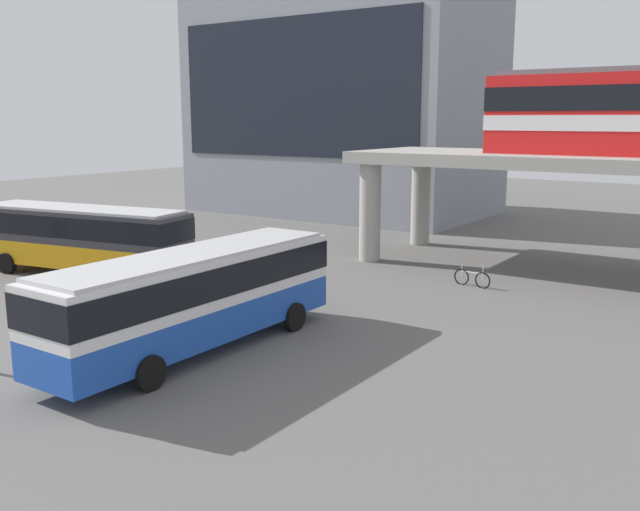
# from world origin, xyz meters

# --- Properties ---
(ground_plane) EXTENTS (120.00, 120.00, 0.00)m
(ground_plane) POSITION_xyz_m (0.00, 10.00, 0.00)
(ground_plane) COLOR #605E5B
(station_building) EXTENTS (22.01, 13.33, 17.09)m
(station_building) POSITION_xyz_m (-11.92, 31.95, 8.55)
(station_building) COLOR gray
(station_building) RESTS_ON ground_plane
(bus_main) EXTENTS (2.78, 11.04, 3.22)m
(bus_main) POSITION_xyz_m (2.73, 0.35, 1.99)
(bus_main) COLOR #1E4CB2
(bus_main) RESTS_ON ground_plane
(bus_secondary) EXTENTS (11.32, 4.46, 3.22)m
(bus_secondary) POSITION_xyz_m (-9.50, 5.32, 1.99)
(bus_secondary) COLOR orange
(bus_secondary) RESTS_ON ground_plane
(bicycle_silver) EXTENTS (1.78, 0.30, 1.04)m
(bicycle_silver) POSITION_xyz_m (6.54, 13.56, 0.36)
(bicycle_silver) COLOR black
(bicycle_silver) RESTS_ON ground_plane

